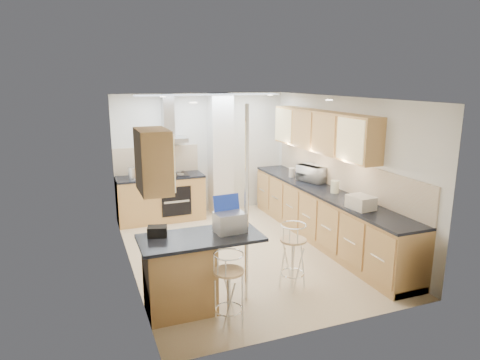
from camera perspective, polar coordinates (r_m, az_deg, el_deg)
name	(u,v)px	position (r m, az deg, el deg)	size (l,w,h in m)	color
ground	(243,252)	(7.16, 0.45, -9.54)	(4.80, 4.80, 0.00)	beige
room_shell	(253,155)	(7.17, 1.80, 3.37)	(3.64, 4.84, 2.51)	white
right_counter	(323,215)	(7.64, 11.03, -4.61)	(0.63, 4.40, 0.92)	tan
back_counter	(161,198)	(8.68, -10.51, -2.40)	(1.70, 0.63, 0.92)	tan
peninsula	(201,272)	(5.38, -5.18, -12.12)	(1.47, 0.72, 0.94)	tan
microwave	(314,173)	(8.05, 9.79, 0.87)	(0.55, 0.37, 0.31)	silver
laptop	(230,222)	(5.28, -1.38, -5.67)	(0.36, 0.27, 0.25)	#96999D
bag	(157,231)	(5.25, -10.97, -6.74)	(0.23, 0.17, 0.12)	black
bar_stool_near	(229,290)	(5.02, -1.51, -14.40)	(0.37, 0.37, 0.90)	tan
bar_stool_end	(293,256)	(5.89, 7.04, -10.02)	(0.37, 0.37, 0.91)	tan
jar_a	(292,173)	(8.36, 6.94, 0.99)	(0.12, 0.12, 0.18)	beige
jar_b	(303,173)	(8.42, 8.38, 0.94)	(0.11, 0.11, 0.15)	beige
jar_c	(335,187)	(7.33, 12.53, -0.87)	(0.14, 0.14, 0.21)	beige
jar_d	(368,200)	(6.78, 16.75, -2.61)	(0.10, 0.10, 0.13)	silver
bread_bin	(361,202)	(6.52, 15.82, -2.89)	(0.29, 0.37, 0.19)	beige
kettle	(133,173)	(8.38, -14.13, 0.88)	(0.16, 0.16, 0.23)	#BBBDC1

